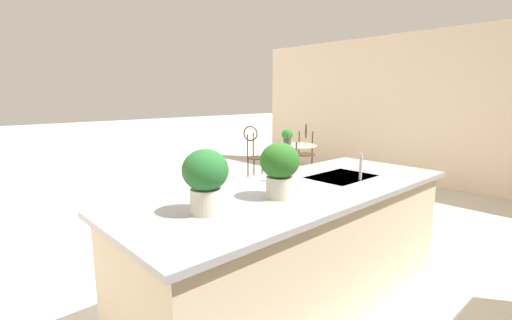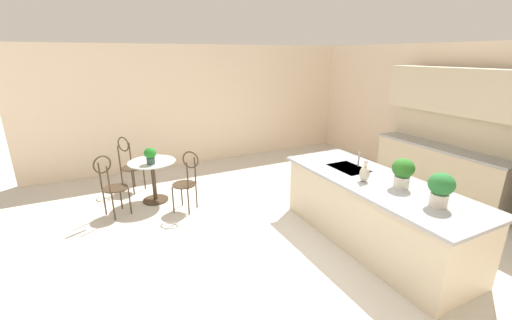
% 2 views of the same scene
% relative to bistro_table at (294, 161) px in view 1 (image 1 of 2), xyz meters
% --- Properties ---
extents(ground_plane, '(40.00, 40.00, 0.00)m').
position_rel_bistro_table_xyz_m(ground_plane, '(2.41, 1.59, -0.45)').
color(ground_plane, beige).
extents(wall_left_window, '(0.12, 7.80, 2.70)m').
position_rel_bistro_table_xyz_m(wall_left_window, '(-1.85, 1.59, 0.90)').
color(wall_left_window, beige).
rests_on(wall_left_window, ground).
extents(kitchen_island, '(2.80, 1.06, 0.92)m').
position_rel_bistro_table_xyz_m(kitchen_island, '(2.71, 2.44, 0.02)').
color(kitchen_island, beige).
rests_on(kitchen_island, ground).
extents(bistro_table, '(0.80, 0.80, 0.74)m').
position_rel_bistro_table_xyz_m(bistro_table, '(0.00, 0.00, 0.00)').
color(bistro_table, '#3D2D1E').
rests_on(bistro_table, ground).
extents(chair_near_window, '(0.54, 0.54, 1.04)m').
position_rel_bistro_table_xyz_m(chair_near_window, '(0.64, 0.43, 0.13)').
color(chair_near_window, '#3D2D1E').
rests_on(chair_near_window, ground).
extents(chair_by_island, '(0.53, 0.53, 1.04)m').
position_rel_bistro_table_xyz_m(chair_by_island, '(-0.70, -0.31, 0.13)').
color(chair_by_island, '#3D2D1E').
rests_on(chair_by_island, ground).
extents(chair_toward_desk, '(0.50, 0.52, 1.04)m').
position_rel_bistro_table_xyz_m(chair_toward_desk, '(0.29, -0.69, 0.13)').
color(chair_toward_desk, '#3D2D1E').
rests_on(chair_toward_desk, ground).
extents(sink_faucet, '(0.02, 0.02, 0.22)m').
position_rel_bistro_table_xyz_m(sink_faucet, '(2.16, 2.62, 0.58)').
color(sink_faucet, '#B2B5BA').
rests_on(sink_faucet, kitchen_island).
extents(potted_plant_on_table, '(0.20, 0.20, 0.28)m').
position_rel_bistro_table_xyz_m(potted_plant_on_table, '(0.14, -0.03, 0.45)').
color(potted_plant_on_table, '#385147').
rests_on(potted_plant_on_table, bistro_table).
extents(potted_plant_counter_far, '(0.27, 0.27, 0.38)m').
position_rel_bistro_table_xyz_m(potted_plant_counter_far, '(3.56, 2.45, 0.69)').
color(potted_plant_counter_far, beige).
rests_on(potted_plant_counter_far, kitchen_island).
extents(potted_plant_counter_near, '(0.27, 0.27, 0.37)m').
position_rel_bistro_table_xyz_m(potted_plant_counter_near, '(3.01, 2.52, 0.69)').
color(potted_plant_counter_near, beige).
rests_on(potted_plant_counter_near, kitchen_island).
extents(vase_on_counter, '(0.13, 0.13, 0.29)m').
position_rel_bistro_table_xyz_m(vase_on_counter, '(2.66, 2.25, 0.58)').
color(vase_on_counter, '#BCB29E').
rests_on(vase_on_counter, kitchen_island).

